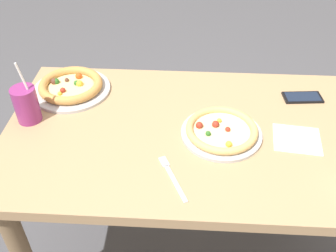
% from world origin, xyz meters
% --- Properties ---
extents(ground_plane, '(8.00, 8.00, 0.00)m').
position_xyz_m(ground_plane, '(0.00, 0.00, 0.00)').
color(ground_plane, '#4C4C51').
extents(dining_table, '(1.30, 0.79, 0.75)m').
position_xyz_m(dining_table, '(0.00, 0.00, 0.64)').
color(dining_table, tan).
rests_on(dining_table, ground).
extents(pizza_near, '(0.28, 0.28, 0.04)m').
position_xyz_m(pizza_near, '(0.13, -0.02, 0.77)').
color(pizza_near, '#B7B7BC').
rests_on(pizza_near, dining_table).
extents(pizza_far, '(0.31, 0.31, 0.05)m').
position_xyz_m(pizza_far, '(-0.47, 0.22, 0.77)').
color(pizza_far, '#B7B7BC').
rests_on(pizza_far, dining_table).
extents(drink_cup_colored, '(0.09, 0.09, 0.24)m').
position_xyz_m(drink_cup_colored, '(-0.57, 0.03, 0.82)').
color(drink_cup_colored, '#8C2D72').
rests_on(drink_cup_colored, dining_table).
extents(paper_napkin, '(0.18, 0.16, 0.00)m').
position_xyz_m(paper_napkin, '(0.39, -0.03, 0.75)').
color(paper_napkin, white).
rests_on(paper_napkin, dining_table).
extents(fork, '(0.10, 0.19, 0.00)m').
position_xyz_m(fork, '(-0.04, -0.23, 0.75)').
color(fork, silver).
rests_on(fork, dining_table).
extents(cell_phone, '(0.16, 0.09, 0.01)m').
position_xyz_m(cell_phone, '(0.46, 0.22, 0.75)').
color(cell_phone, black).
rests_on(cell_phone, dining_table).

